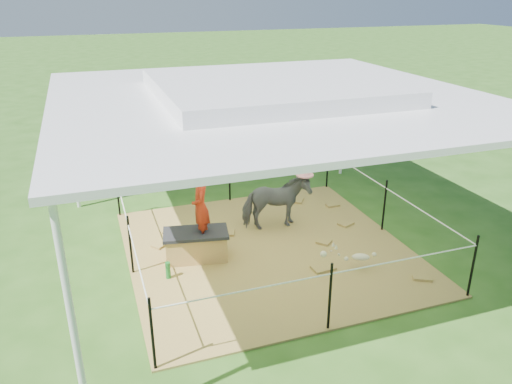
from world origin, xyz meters
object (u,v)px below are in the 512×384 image
object	(u,v)px
pony	(276,203)
picnic_table_near	(223,115)
green_bottle	(168,270)
trash_barrel	(323,122)
straw_bale	(196,246)
picnic_table_far	(313,99)
woman	(200,201)
foal	(361,256)
distant_person	(242,117)

from	to	relation	value
pony	picnic_table_near	xyz separation A→B (m)	(1.11, 7.49, -0.17)
green_bottle	trash_barrel	bearing A→B (deg)	48.15
picnic_table_near	straw_bale	bearing A→B (deg)	-111.37
picnic_table_far	pony	bearing A→B (deg)	-86.18
woman	foal	bearing A→B (deg)	73.16
distant_person	straw_bale	bearing A→B (deg)	66.84
picnic_table_near	picnic_table_far	bearing A→B (deg)	17.38
straw_bale	distant_person	bearing A→B (deg)	66.50
foal	distant_person	bearing A→B (deg)	109.32
straw_bale	picnic_table_near	size ratio (longest dim) A/B	0.55
foal	trash_barrel	xyz separation A→B (m)	(2.93, 7.25, 0.16)
trash_barrel	picnic_table_far	world-z (taller)	trash_barrel
straw_bale	green_bottle	world-z (taller)	straw_bale
straw_bale	picnic_table_far	bearing A→B (deg)	55.21
straw_bale	picnic_table_far	distance (m)	11.58
green_bottle	foal	xyz separation A→B (m)	(2.92, -0.72, 0.09)
straw_bale	green_bottle	size ratio (longest dim) A/B	3.60
straw_bale	woman	bearing A→B (deg)	0.00
pony	picnic_table_far	distance (m)	10.20
foal	trash_barrel	world-z (taller)	trash_barrel
woman	picnic_table_far	world-z (taller)	woman
green_bottle	distant_person	world-z (taller)	distant_person
straw_bale	picnic_table_near	world-z (taller)	picnic_table_near
pony	distant_person	bearing A→B (deg)	-9.38
straw_bale	green_bottle	distance (m)	0.72
foal	picnic_table_near	world-z (taller)	picnic_table_near
picnic_table_near	pony	bearing A→B (deg)	-101.11
woman	picnic_table_near	bearing A→B (deg)	172.45
picnic_table_far	foal	bearing A→B (deg)	-78.61
straw_bale	picnic_table_far	size ratio (longest dim) A/B	0.61
straw_bale	trash_barrel	distance (m)	8.06
trash_barrel	picnic_table_near	world-z (taller)	trash_barrel
trash_barrel	picnic_table_far	size ratio (longest dim) A/B	0.52
foal	woman	bearing A→B (deg)	176.45
woman	green_bottle	bearing A→B (deg)	-44.79
pony	foal	size ratio (longest dim) A/B	1.46
foal	straw_bale	bearing A→B (deg)	177.45
woman	foal	size ratio (longest dim) A/B	1.41
green_bottle	picnic_table_far	bearing A→B (deg)	54.30
distant_person	woman	bearing A→B (deg)	67.54
trash_barrel	picnic_table_far	distance (m)	3.68
pony	foal	bearing A→B (deg)	-154.74
pony	distant_person	distance (m)	6.43
woman	picnic_table_near	distance (m)	8.55
picnic_table_near	distant_person	xyz separation A→B (m)	(0.26, -1.20, 0.17)
straw_bale	foal	world-z (taller)	foal
foal	picnic_table_near	bearing A→B (deg)	111.49
straw_bale	pony	bearing A→B (deg)	20.66
distant_person	picnic_table_near	bearing A→B (deg)	-77.50
woman	trash_barrel	xyz separation A→B (m)	(5.20, 6.08, -0.63)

